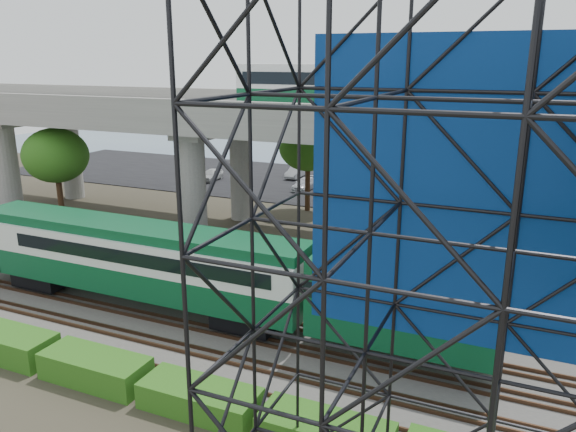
% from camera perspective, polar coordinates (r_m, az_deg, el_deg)
% --- Properties ---
extents(ground, '(140.00, 140.00, 0.00)m').
position_cam_1_polar(ground, '(26.17, -5.63, -13.59)').
color(ground, '#474233').
rests_on(ground, ground).
extents(ballast_bed, '(90.00, 12.00, 0.20)m').
position_cam_1_polar(ballast_bed, '(27.67, -3.57, -11.58)').
color(ballast_bed, slate).
rests_on(ballast_bed, ground).
extents(service_road, '(90.00, 5.00, 0.08)m').
position_cam_1_polar(service_road, '(34.77, 2.88, -5.77)').
color(service_road, black).
rests_on(service_road, ground).
extents(parking_lot, '(90.00, 18.00, 0.08)m').
position_cam_1_polar(parking_lot, '(56.42, 11.46, 2.40)').
color(parking_lot, black).
rests_on(parking_lot, ground).
extents(harbor_water, '(140.00, 40.00, 0.03)m').
position_cam_1_polar(harbor_water, '(77.68, 15.05, 5.78)').
color(harbor_water, slate).
rests_on(harbor_water, ground).
extents(rail_tracks, '(90.00, 9.52, 0.16)m').
position_cam_1_polar(rail_tracks, '(27.58, -3.58, -11.25)').
color(rail_tracks, '#472D1E').
rests_on(rail_tracks, ballast_bed).
extents(commuter_train, '(29.30, 3.06, 4.30)m').
position_cam_1_polar(commuter_train, '(28.82, -11.97, -4.71)').
color(commuter_train, black).
rests_on(commuter_train, rail_tracks).
extents(overpass, '(80.00, 12.00, 12.40)m').
position_cam_1_polar(overpass, '(37.85, 5.89, 8.74)').
color(overpass, '#9E9B93').
rests_on(overpass, ground).
extents(scaffold_tower, '(9.36, 6.36, 15.00)m').
position_cam_1_polar(scaffold_tower, '(13.03, 14.59, -8.92)').
color(scaffold_tower, black).
rests_on(scaffold_tower, ground).
extents(hedge_strip, '(34.60, 1.80, 1.20)m').
position_cam_1_polar(hedge_strip, '(22.30, -8.95, -17.73)').
color(hedge_strip, '#2A5C15').
rests_on(hedge_strip, ground).
extents(trees, '(40.94, 16.94, 7.69)m').
position_cam_1_polar(trees, '(40.02, -0.36, 5.38)').
color(trees, '#382314').
rests_on(trees, ground).
extents(suv, '(5.56, 3.84, 1.41)m').
position_cam_1_polar(suv, '(38.87, -9.23, -2.43)').
color(suv, black).
rests_on(suv, service_road).
extents(parked_cars, '(40.46, 9.71, 1.30)m').
position_cam_1_polar(parked_cars, '(55.47, 13.89, 2.72)').
color(parked_cars, '#BABABA').
rests_on(parked_cars, parking_lot).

